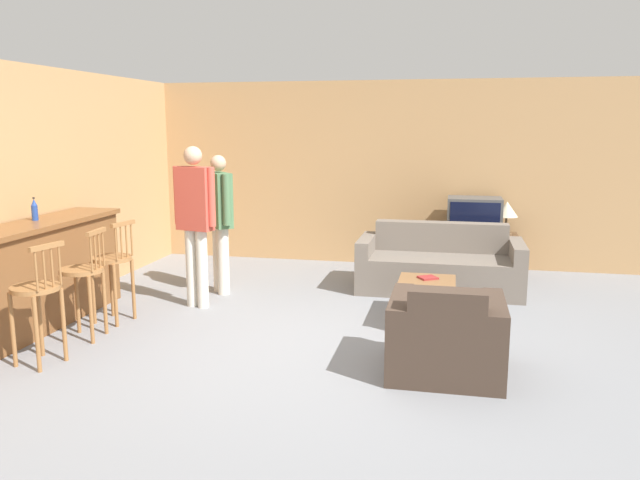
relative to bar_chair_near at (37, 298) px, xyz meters
The scene contains 17 objects.
ground_plane 2.42m from the bar_chair_near, 20.27° to the left, with size 24.00×24.00×0.00m, color gray.
wall_back 5.08m from the bar_chair_near, 63.98° to the left, with size 9.40×0.08×2.60m.
wall_left 2.49m from the bar_chair_near, 114.35° to the left, with size 0.08×8.70×2.60m.
bar_counter 0.90m from the bar_chair_near, 135.88° to the left, with size 0.55×2.81×1.05m.
bar_chair_near is the anchor object (origin of this frame).
bar_chair_mid 0.67m from the bar_chair_near, 89.97° to the left, with size 0.43×0.43×1.04m.
bar_chair_far 1.19m from the bar_chair_near, 89.99° to the left, with size 0.45×0.45×1.04m.
couch_far 4.50m from the bar_chair_near, 44.39° to the left, with size 1.94×0.90×0.79m.
armchair_near 3.37m from the bar_chair_near, ahead, with size 0.90×0.85×0.77m.
coffee_table 3.63m from the bar_chair_near, 31.06° to the left, with size 0.58×0.93×0.39m.
tv_unit 5.51m from the bar_chair_near, 48.75° to the left, with size 1.16×0.49×0.54m.
tv 5.50m from the bar_chair_near, 48.73° to the left, with size 0.71×0.50×0.49m.
bottle 1.39m from the bar_chair_near, 125.26° to the left, with size 0.06×0.06×0.23m.
book_on_table 3.75m from the bar_chair_near, 33.92° to the left, with size 0.24×0.23×0.02m.
table_lamp 5.79m from the bar_chair_near, 45.65° to the left, with size 0.29×0.29×0.45m.
person_by_window 2.59m from the bar_chair_near, 75.19° to the left, with size 0.43×0.48×1.64m.
person_by_counter 2.01m from the bar_chair_near, 71.75° to the left, with size 0.51×0.25×1.76m.
Camera 1 is at (1.12, -5.19, 1.98)m, focal length 35.00 mm.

